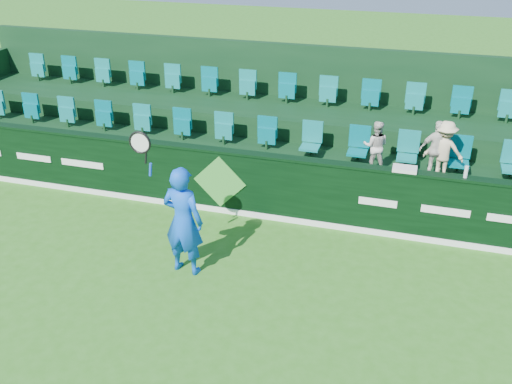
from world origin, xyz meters
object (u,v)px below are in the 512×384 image
(spectator_right, at_px, (444,150))
(tennis_player, at_px, (183,220))
(spectator_left, at_px, (375,146))
(towel, at_px, (405,169))
(drinks_bottle, at_px, (466,172))
(spectator_middle, at_px, (437,149))

(spectator_right, bearing_deg, tennis_player, 45.47)
(tennis_player, bearing_deg, spectator_left, 50.31)
(spectator_left, xyz_separation_m, towel, (0.63, -1.12, 0.06))
(tennis_player, height_order, spectator_right, tennis_player)
(spectator_right, bearing_deg, towel, 65.08)
(tennis_player, distance_m, drinks_bottle, 4.96)
(spectator_left, distance_m, drinks_bottle, 2.01)
(spectator_middle, distance_m, spectator_right, 0.13)
(tennis_player, bearing_deg, spectator_middle, 40.23)
(spectator_right, xyz_separation_m, drinks_bottle, (0.36, -1.12, 0.07))
(spectator_left, height_order, spectator_right, spectator_right)
(spectator_right, relative_size, drinks_bottle, 5.41)
(spectator_right, distance_m, drinks_bottle, 1.18)
(tennis_player, relative_size, drinks_bottle, 11.72)
(drinks_bottle, bearing_deg, spectator_left, 146.01)
(spectator_middle, bearing_deg, towel, 51.24)
(spectator_left, height_order, spectator_middle, spectator_middle)
(spectator_middle, bearing_deg, spectator_right, 167.14)
(spectator_middle, height_order, spectator_right, spectator_right)
(drinks_bottle, bearing_deg, spectator_right, 107.75)
(spectator_middle, bearing_deg, drinks_bottle, 100.76)
(spectator_left, bearing_deg, drinks_bottle, 143.19)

